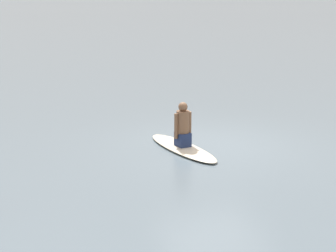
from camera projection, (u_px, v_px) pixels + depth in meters
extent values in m
plane|color=slate|center=(214.00, 145.00, 14.03)|extent=(400.00, 400.00, 0.00)
ellipsoid|color=silver|center=(183.00, 148.00, 13.67)|extent=(2.70, 1.01, 0.09)
cube|color=navy|center=(183.00, 139.00, 13.62)|extent=(0.37, 0.32, 0.32)
cylinder|color=brown|center=(183.00, 122.00, 13.52)|extent=(0.33, 0.33, 0.53)
sphere|color=brown|center=(183.00, 107.00, 13.43)|extent=(0.21, 0.21, 0.21)
cylinder|color=brown|center=(190.00, 124.00, 13.62)|extent=(0.10, 0.10, 0.59)
cylinder|color=brown|center=(176.00, 126.00, 13.45)|extent=(0.10, 0.10, 0.59)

